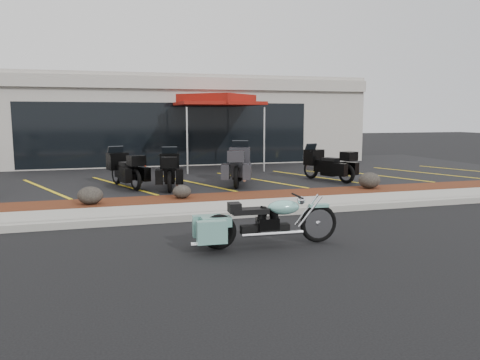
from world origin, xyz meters
name	(u,v)px	position (x,y,z in m)	size (l,w,h in m)	color
ground	(243,227)	(0.00, 0.00, 0.00)	(90.00, 90.00, 0.00)	black
curb	(231,214)	(0.00, 0.90, 0.07)	(24.00, 0.25, 0.15)	gray
sidewalk	(223,209)	(0.00, 1.60, 0.07)	(24.00, 1.20, 0.15)	gray
mulch_bed	(212,200)	(0.00, 2.80, 0.08)	(24.00, 1.20, 0.16)	#38110C
upper_lot	(180,175)	(0.00, 8.20, 0.07)	(26.00, 9.60, 0.15)	black
dealership_building	(159,121)	(0.00, 14.47, 2.01)	(18.00, 8.16, 4.00)	#A29C92
boulder_left	(90,195)	(-3.04, 2.60, 0.37)	(0.60, 0.50, 0.43)	black
boulder_mid	(182,192)	(-0.80, 2.80, 0.33)	(0.48, 0.40, 0.34)	black
boulder_right	(369,180)	(4.75, 2.92, 0.39)	(0.66, 0.55, 0.47)	black
hero_cruiser	(318,218)	(0.96, -1.54, 0.45)	(2.58, 0.65, 0.91)	#76B8AC
touring_black_front	(116,165)	(-2.34, 5.83, 0.75)	(2.06, 0.79, 1.20)	black
touring_black_mid	(170,166)	(-0.76, 5.25, 0.74)	(2.04, 0.78, 1.19)	black
touring_grey	(240,161)	(1.56, 5.49, 0.82)	(2.29, 0.87, 1.33)	#2E2D33
touring_black_rear	(311,161)	(4.02, 5.39, 0.75)	(2.05, 0.78, 1.20)	black
traffic_cone	(145,171)	(-1.33, 7.30, 0.37)	(0.29, 0.29, 0.45)	red
popup_canopy	(217,101)	(1.70, 9.27, 2.83)	(3.78, 3.78, 2.95)	silver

